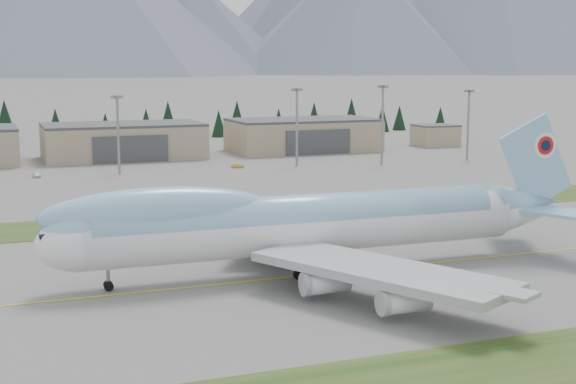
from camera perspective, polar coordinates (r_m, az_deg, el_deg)
name	(u,v)px	position (r m, az deg, el deg)	size (l,w,h in m)	color
ground	(402,266)	(117.18, 8.08, -5.25)	(7000.00, 7000.00, 0.00)	slate
grass_strip_far	(290,213)	(157.10, 0.14, -1.49)	(400.00, 18.00, 0.08)	#254418
taxiway_line_main	(402,266)	(117.18, 8.08, -5.25)	(400.00, 0.40, 0.02)	yellow
boeing_747_freighter	(302,223)	(111.22, 1.03, -2.19)	(80.95, 70.44, 21.48)	white
hangar_center	(123,141)	(253.41, -11.63, 3.59)	(48.00, 26.60, 10.80)	gray
hangar_right	(303,135)	(269.55, 1.08, 4.09)	(48.00, 26.60, 10.80)	gray
control_shed	(435,135)	(290.39, 10.44, 3.99)	(14.00, 12.00, 7.60)	gray
floodlight_masts	(324,112)	(228.56, 2.57, 5.68)	(107.32, 9.94, 22.89)	gray
service_vehicle_a	(37,177)	(216.25, -17.45, 1.00)	(1.53, 3.79, 1.29)	white
service_vehicle_b	(238,168)	(225.85, -3.61, 1.73)	(1.29, 3.67, 1.21)	gold
service_vehicle_c	(355,152)	(266.84, 4.75, 2.85)	(1.49, 3.66, 1.06)	#B3B4B8
conifer_belt	(85,122)	(313.52, -14.20, 4.81)	(275.06, 14.94, 16.57)	black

